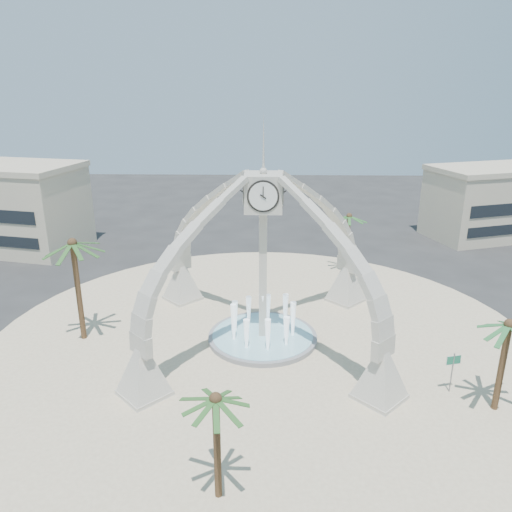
{
  "coord_description": "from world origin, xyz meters",
  "views": [
    {
      "loc": [
        0.34,
        -32.73,
        17.92
      ],
      "look_at": [
        -0.54,
        2.0,
        5.85
      ],
      "focal_mm": 35.0,
      "sensor_mm": 36.0,
      "label": 1
    }
  ],
  "objects_px": {
    "palm_west": "(72,245)",
    "palm_north": "(349,217)",
    "fountain": "(263,336)",
    "palm_south": "(216,400)",
    "clock_tower": "(263,257)",
    "palm_east": "(509,326)",
    "street_sign": "(453,365)"
  },
  "relations": [
    {
      "from": "fountain",
      "to": "palm_north",
      "type": "relative_size",
      "value": 1.24
    },
    {
      "from": "palm_west",
      "to": "street_sign",
      "type": "xyz_separation_m",
      "value": [
        24.76,
        -6.18,
        -5.39
      ]
    },
    {
      "from": "clock_tower",
      "to": "street_sign",
      "type": "distance_m",
      "value": 13.91
    },
    {
      "from": "clock_tower",
      "to": "fountain",
      "type": "relative_size",
      "value": 2.24
    },
    {
      "from": "clock_tower",
      "to": "fountain",
      "type": "bearing_deg",
      "value": 90.0
    },
    {
      "from": "fountain",
      "to": "palm_west",
      "type": "relative_size",
      "value": 0.97
    },
    {
      "from": "palm_north",
      "to": "palm_south",
      "type": "distance_m",
      "value": 30.81
    },
    {
      "from": "clock_tower",
      "to": "palm_east",
      "type": "xyz_separation_m",
      "value": [
        13.56,
        -7.94,
        -1.1
      ]
    },
    {
      "from": "palm_north",
      "to": "fountain",
      "type": "bearing_deg",
      "value": -119.74
    },
    {
      "from": "palm_north",
      "to": "street_sign",
      "type": "height_order",
      "value": "palm_north"
    },
    {
      "from": "palm_west",
      "to": "palm_north",
      "type": "distance_m",
      "value": 25.91
    },
    {
      "from": "fountain",
      "to": "street_sign",
      "type": "xyz_separation_m",
      "value": [
        11.52,
        -6.32,
        1.63
      ]
    },
    {
      "from": "palm_north",
      "to": "palm_south",
      "type": "bearing_deg",
      "value": -108.98
    },
    {
      "from": "palm_east",
      "to": "palm_south",
      "type": "height_order",
      "value": "palm_east"
    },
    {
      "from": "clock_tower",
      "to": "fountain",
      "type": "distance_m",
      "value": 6.2
    },
    {
      "from": "clock_tower",
      "to": "palm_west",
      "type": "xyz_separation_m",
      "value": [
        -13.24,
        -0.14,
        0.82
      ]
    },
    {
      "from": "palm_east",
      "to": "palm_north",
      "type": "height_order",
      "value": "palm_north"
    },
    {
      "from": "palm_east",
      "to": "palm_west",
      "type": "height_order",
      "value": "palm_west"
    },
    {
      "from": "palm_north",
      "to": "street_sign",
      "type": "relative_size",
      "value": 2.39
    },
    {
      "from": "palm_west",
      "to": "palm_south",
      "type": "xyz_separation_m",
      "value": [
        11.41,
        -14.66,
        -2.13
      ]
    },
    {
      "from": "palm_south",
      "to": "palm_north",
      "type": "bearing_deg",
      "value": 71.02
    },
    {
      "from": "palm_east",
      "to": "palm_west",
      "type": "xyz_separation_m",
      "value": [
        -26.8,
        7.8,
        1.92
      ]
    },
    {
      "from": "fountain",
      "to": "palm_north",
      "type": "xyz_separation_m",
      "value": [
        8.19,
        14.33,
        5.37
      ]
    },
    {
      "from": "fountain",
      "to": "palm_south",
      "type": "xyz_separation_m",
      "value": [
        -1.83,
        -14.8,
        4.89
      ]
    },
    {
      "from": "fountain",
      "to": "palm_east",
      "type": "distance_m",
      "value": 16.52
    },
    {
      "from": "fountain",
      "to": "street_sign",
      "type": "height_order",
      "value": "fountain"
    },
    {
      "from": "clock_tower",
      "to": "palm_north",
      "type": "height_order",
      "value": "clock_tower"
    },
    {
      "from": "clock_tower",
      "to": "palm_north",
      "type": "relative_size",
      "value": 2.79
    },
    {
      "from": "fountain",
      "to": "palm_north",
      "type": "height_order",
      "value": "palm_north"
    },
    {
      "from": "street_sign",
      "to": "fountain",
      "type": "bearing_deg",
      "value": 137.22
    },
    {
      "from": "palm_south",
      "to": "street_sign",
      "type": "xyz_separation_m",
      "value": [
        13.35,
        8.48,
        -3.26
      ]
    },
    {
      "from": "palm_south",
      "to": "clock_tower",
      "type": "bearing_deg",
      "value": 82.95
    }
  ]
}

